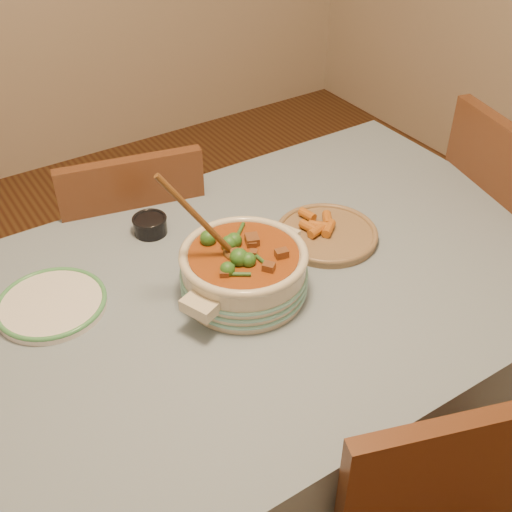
{
  "coord_description": "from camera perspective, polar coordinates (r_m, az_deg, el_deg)",
  "views": [
    {
      "loc": [
        -0.71,
        -1.05,
        1.8
      ],
      "look_at": [
        -0.05,
        -0.03,
        0.86
      ],
      "focal_mm": 45.0,
      "sensor_mm": 36.0,
      "label": 1
    }
  ],
  "objects": [
    {
      "name": "fried_plate",
      "position": [
        1.78,
        6.31,
        2.09
      ],
      "size": [
        0.35,
        0.35,
        0.05
      ],
      "rotation": [
        0.0,
        0.0,
        -0.32
      ],
      "color": "olive",
      "rests_on": "dining_table"
    },
    {
      "name": "condiment_bowl",
      "position": [
        1.81,
        -9.41,
        2.82
      ],
      "size": [
        0.1,
        0.1,
        0.05
      ],
      "rotation": [
        0.0,
        0.0,
        0.0
      ],
      "color": "black",
      "rests_on": "dining_table"
    },
    {
      "name": "white_plate",
      "position": [
        1.62,
        -17.72,
        -4.06
      ],
      "size": [
        0.28,
        0.28,
        0.02
      ],
      "rotation": [
        0.0,
        0.0,
        -0.05
      ],
      "color": "silver",
      "rests_on": "dining_table"
    },
    {
      "name": "chair_right",
      "position": [
        2.28,
        21.53,
        1.56
      ],
      "size": [
        0.55,
        0.55,
        0.98
      ],
      "rotation": [
        0.0,
        0.0,
        1.33
      ],
      "color": "#552D1A",
      "rests_on": "floor"
    },
    {
      "name": "dining_table",
      "position": [
        1.7,
        0.85,
        -4.28
      ],
      "size": [
        1.68,
        1.08,
        0.76
      ],
      "color": "brown",
      "rests_on": "floor"
    },
    {
      "name": "floor",
      "position": [
        2.2,
        0.69,
        -17.26
      ],
      "size": [
        4.5,
        4.5,
        0.0
      ],
      "primitive_type": "plane",
      "color": "#412112",
      "rests_on": "ground"
    },
    {
      "name": "chair_far",
      "position": [
        2.17,
        -10.63,
        0.61
      ],
      "size": [
        0.51,
        0.51,
        0.91
      ],
      "rotation": [
        0.0,
        0.0,
        2.92
      ],
      "color": "#552D1A",
      "rests_on": "floor"
    },
    {
      "name": "stew_casserole",
      "position": [
        1.55,
        -1.11,
        -1.05
      ],
      "size": [
        0.39,
        0.39,
        0.37
      ],
      "rotation": [
        0.0,
        0.0,
        0.38
      ],
      "color": "beige",
      "rests_on": "dining_table"
    }
  ]
}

